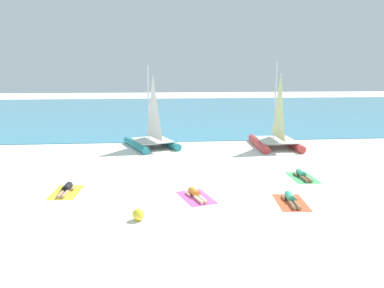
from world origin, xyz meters
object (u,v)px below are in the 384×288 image
(sailboat_red, at_px, (276,135))
(towel_center_left, at_px, (196,197))
(towel_rightmost, at_px, (302,178))
(sunbather_leftmost, at_px, (66,189))
(towel_center_right, at_px, (291,202))
(beach_ball, at_px, (138,214))
(sunbather_rightmost, at_px, (302,175))
(sailboat_teal, at_px, (152,136))
(towel_leftmost, at_px, (66,192))
(sunbather_center_right, at_px, (291,199))
(sunbather_center_left, at_px, (196,194))

(sailboat_red, distance_m, towel_center_left, 11.14)
(sailboat_red, relative_size, towel_rightmost, 2.93)
(sunbather_leftmost, height_order, towel_rightmost, sunbather_leftmost)
(sunbather_leftmost, relative_size, towel_center_right, 0.82)
(sailboat_red, xyz_separation_m, beach_ball, (-8.44, -11.24, -0.62))
(beach_ball, bearing_deg, sunbather_leftmost, 134.37)
(sunbather_rightmost, height_order, beach_ball, beach_ball)
(sailboat_teal, bearing_deg, beach_ball, -112.27)
(towel_center_left, relative_size, towel_rightmost, 1.00)
(sailboat_teal, relative_size, sunbather_rightmost, 3.42)
(sailboat_red, xyz_separation_m, towel_center_right, (-2.63, -10.08, -0.82))
(sailboat_teal, distance_m, towel_leftmost, 9.48)
(sunbather_center_right, distance_m, sunbather_rightmost, 3.60)
(towel_rightmost, xyz_separation_m, sunbather_rightmost, (0.00, 0.07, 0.13))
(sunbather_center_right, bearing_deg, sunbather_center_left, 171.83)
(towel_center_right, bearing_deg, sailboat_teal, 117.16)
(sunbather_leftmost, relative_size, towel_rightmost, 0.82)
(sailboat_red, relative_size, sunbather_rightmost, 3.56)
(sunbather_leftmost, bearing_deg, sunbather_center_right, -9.94)
(towel_leftmost, bearing_deg, beach_ball, -45.01)
(towel_center_left, xyz_separation_m, beach_ball, (-2.19, -2.06, 0.20))
(sailboat_red, relative_size, towel_leftmost, 2.93)
(towel_center_right, relative_size, towel_rightmost, 1.00)
(sailboat_red, xyz_separation_m, towel_leftmost, (-11.63, -8.05, -0.82))
(sunbather_center_right, height_order, sunbather_rightmost, same)
(towel_center_left, bearing_deg, sunbather_center_right, -12.94)
(sailboat_teal, height_order, sunbather_center_left, sailboat_teal)
(sailboat_teal, relative_size, sunbather_leftmost, 3.41)
(sailboat_teal, bearing_deg, towel_rightmost, -67.54)
(sunbather_center_right, bearing_deg, sailboat_red, 80.96)
(sunbather_center_left, xyz_separation_m, sunbather_center_right, (3.64, -0.90, 0.00))
(towel_leftmost, bearing_deg, towel_rightmost, 6.01)
(towel_center_right, bearing_deg, sunbather_rightmost, 61.93)
(towel_rightmost, bearing_deg, beach_ball, -150.15)
(sailboat_red, height_order, sunbather_center_left, sailboat_red)
(sunbather_rightmost, distance_m, beach_ball, 8.72)
(sunbather_rightmost, bearing_deg, sailboat_teal, 134.42)
(sailboat_red, xyz_separation_m, sunbather_leftmost, (-11.63, -7.98, -0.70))
(towel_rightmost, height_order, beach_ball, beach_ball)
(sailboat_red, height_order, towel_center_right, sailboat_red)
(towel_center_right, height_order, towel_rightmost, same)
(beach_ball, bearing_deg, towel_center_right, 11.30)
(towel_center_left, relative_size, sunbather_rightmost, 1.22)
(sailboat_teal, distance_m, towel_center_left, 10.14)
(sailboat_red, relative_size, towel_center_left, 2.93)
(towel_leftmost, relative_size, sunbather_leftmost, 1.21)
(sunbather_center_right, bearing_deg, towel_center_right, -90.00)
(towel_center_right, bearing_deg, towel_leftmost, 167.28)
(towel_center_left, bearing_deg, towel_rightmost, 22.98)
(beach_ball, bearing_deg, towel_leftmost, 134.99)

